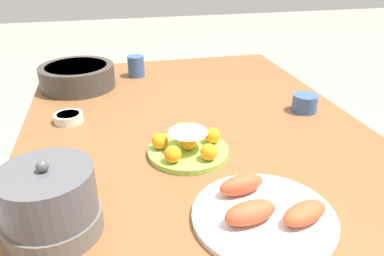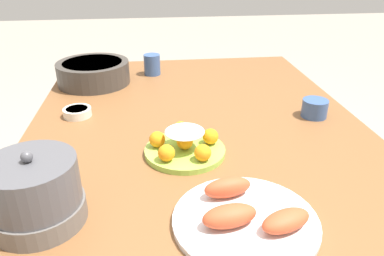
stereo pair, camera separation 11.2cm
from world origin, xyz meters
name	(u,v)px [view 1 (the left image)]	position (x,y,z in m)	size (l,w,h in m)	color
dining_table	(195,147)	(0.00, 0.00, 0.64)	(1.57, 1.10, 0.71)	brown
cake_plate	(188,146)	(-0.16, 0.06, 0.73)	(0.23, 0.23, 0.08)	#99CC4C
serving_bowl	(77,76)	(0.47, 0.38, 0.76)	(0.30, 0.30, 0.09)	#3D3833
sauce_bowl	(69,117)	(0.14, 0.40, 0.72)	(0.10, 0.10, 0.03)	silver
seafood_platter	(264,212)	(-0.46, -0.04, 0.73)	(0.31, 0.31, 0.06)	silver
cup_near	(305,103)	(0.04, -0.41, 0.74)	(0.09, 0.09, 0.06)	#38568E
cup_far	(136,66)	(0.56, 0.13, 0.75)	(0.07, 0.07, 0.09)	#38568E
warming_pot	(50,203)	(-0.40, 0.40, 0.78)	(0.20, 0.20, 0.17)	#66605B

